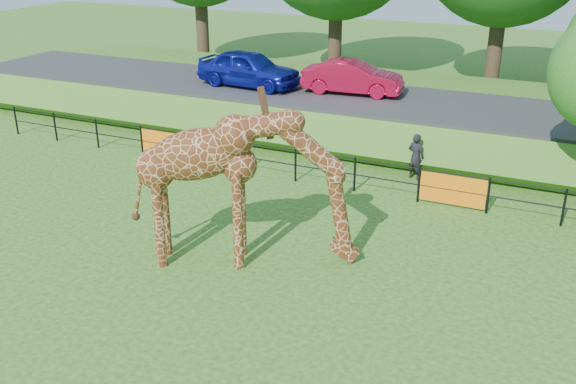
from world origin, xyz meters
The scene contains 8 objects.
ground centered at (0.00, 0.00, 0.00)m, with size 90.00×90.00×0.00m, color #275114.
giraffe centered at (-0.93, 2.68, 1.94)m, with size 5.43×1.00×3.88m, color #5E2C13, non-canonical shape.
perimeter_fence centered at (0.00, 8.00, 0.55)m, with size 28.07×0.10×1.10m, color black, non-canonical shape.
embankment centered at (0.00, 15.50, 0.65)m, with size 40.00×9.00×1.30m, color #275114.
road centered at (0.00, 14.00, 1.36)m, with size 40.00×5.00×0.12m, color #2E2E31.
car_blue centered at (-6.64, 13.66, 2.17)m, with size 1.76×4.38×1.49m, color #151EB1.
car_red centered at (-2.33, 14.30, 2.07)m, with size 1.38×3.96×1.30m, color red.
visitor centered at (1.43, 9.83, 0.76)m, with size 0.56×0.36×1.52m, color black.
Camera 1 is at (5.79, -9.59, 7.71)m, focal length 40.00 mm.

